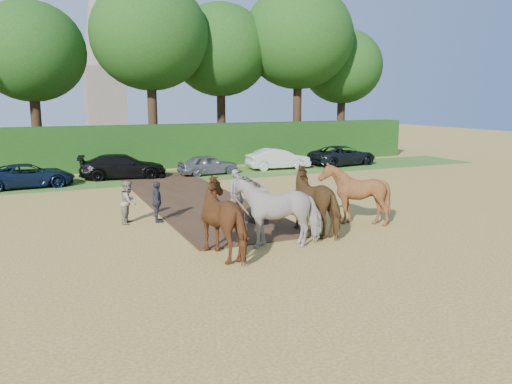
% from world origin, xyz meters
% --- Properties ---
extents(ground, '(120.00, 120.00, 0.00)m').
position_xyz_m(ground, '(0.00, 0.00, 0.00)').
color(ground, gold).
rests_on(ground, ground).
extents(earth_strip, '(4.50, 17.00, 0.05)m').
position_xyz_m(earth_strip, '(1.50, 7.00, 0.03)').
color(earth_strip, '#472D1C').
rests_on(earth_strip, ground).
extents(grass_verge, '(50.00, 5.00, 0.03)m').
position_xyz_m(grass_verge, '(0.00, 14.00, 0.01)').
color(grass_verge, '#38601E').
rests_on(grass_verge, ground).
extents(hedgerow, '(46.00, 1.60, 3.00)m').
position_xyz_m(hedgerow, '(0.00, 18.50, 1.50)').
color(hedgerow, '#14380F').
rests_on(hedgerow, ground).
extents(spectator_near, '(0.96, 1.03, 1.69)m').
position_xyz_m(spectator_near, '(-2.09, 3.19, 0.84)').
color(spectator_near, tan).
rests_on(spectator_near, ground).
extents(spectator_far, '(0.53, 1.00, 1.62)m').
position_xyz_m(spectator_far, '(-1.06, 2.87, 0.81)').
color(spectator_far, '#262933').
rests_on(spectator_far, ground).
extents(plough_team, '(7.90, 6.39, 2.36)m').
position_xyz_m(plough_team, '(2.88, -1.25, 1.17)').
color(plough_team, brown).
rests_on(plough_team, ground).
extents(parked_cars, '(36.01, 3.70, 1.48)m').
position_xyz_m(parked_cars, '(0.80, 14.06, 0.70)').
color(parked_cars, silver).
rests_on(parked_cars, ground).
extents(treeline, '(48.70, 10.60, 14.21)m').
position_xyz_m(treeline, '(-1.69, 21.69, 8.97)').
color(treeline, '#382616').
rests_on(treeline, ground).
extents(church, '(5.20, 5.20, 27.00)m').
position_xyz_m(church, '(4.00, 55.00, 13.73)').
color(church, slate).
rests_on(church, ground).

